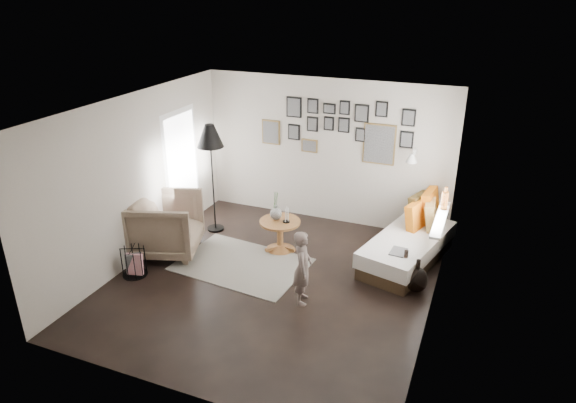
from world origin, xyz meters
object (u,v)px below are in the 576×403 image
at_px(child, 303,267).
at_px(pedestal_table, 280,236).
at_px(demijohn_small, 416,279).
at_px(armchair, 166,225).
at_px(floor_lamp, 210,140).
at_px(magazine_basket, 134,262).
at_px(demijohn_large, 404,271).
at_px(daybed, 409,243).
at_px(vase, 276,211).

bearing_deg(child, pedestal_table, 18.13).
distance_m(demijohn_small, child, 1.68).
relative_size(armchair, child, 1.00).
bearing_deg(pedestal_table, floor_lamp, 169.13).
height_order(floor_lamp, child, floor_lamp).
bearing_deg(magazine_basket, child, 6.77).
height_order(pedestal_table, demijohn_large, demijohn_large).
height_order(pedestal_table, daybed, daybed).
distance_m(pedestal_table, child, 1.55).
bearing_deg(daybed, armchair, -147.52).
distance_m(pedestal_table, armchair, 1.85).
distance_m(pedestal_table, daybed, 2.06).
distance_m(floor_lamp, magazine_basket, 2.35).
distance_m(demijohn_large, demijohn_small, 0.23).
bearing_deg(vase, child, -53.52).
bearing_deg(daybed, floor_lamp, -162.39).
xyz_separation_m(daybed, armchair, (-3.67, -1.21, 0.19)).
xyz_separation_m(daybed, demijohn_large, (0.08, -0.76, -0.08)).
bearing_deg(demijohn_small, pedestal_table, 169.71).
relative_size(magazine_basket, child, 0.44).
relative_size(vase, floor_lamp, 0.25).
bearing_deg(child, magazine_basket, 80.39).
xyz_separation_m(vase, demijohn_large, (2.16, -0.31, -0.45)).
xyz_separation_m(magazine_basket, child, (2.58, 0.31, 0.31)).
height_order(floor_lamp, magazine_basket, floor_lamp).
distance_m(vase, daybed, 2.16).
bearing_deg(magazine_basket, demijohn_large, 18.39).
height_order(floor_lamp, demijohn_small, floor_lamp).
height_order(vase, floor_lamp, floor_lamp).
bearing_deg(demijohn_small, demijohn_large, 148.09).
relative_size(floor_lamp, magazine_basket, 4.11).
bearing_deg(demijohn_small, armchair, -175.12).
bearing_deg(demijohn_large, child, -141.92).
height_order(daybed, magazine_basket, daybed).
xyz_separation_m(armchair, child, (2.53, -0.50, 0.05)).
bearing_deg(demijohn_small, daybed, 107.35).
bearing_deg(child, demijohn_small, -75.74).
distance_m(daybed, armchair, 3.87).
distance_m(armchair, demijohn_large, 3.79).
xyz_separation_m(vase, daybed, (2.08, 0.44, -0.37)).
relative_size(vase, daybed, 0.23).
bearing_deg(pedestal_table, demijohn_large, -8.01).
xyz_separation_m(floor_lamp, demijohn_small, (3.64, -0.68, -1.47)).
height_order(pedestal_table, demijohn_small, pedestal_table).
relative_size(armchair, demijohn_small, 2.10).
xyz_separation_m(pedestal_table, vase, (-0.08, 0.02, 0.43)).
xyz_separation_m(pedestal_table, child, (0.86, -1.25, 0.29)).
bearing_deg(demijohn_large, pedestal_table, 171.99).
bearing_deg(pedestal_table, daybed, 13.07).
xyz_separation_m(pedestal_table, demijohn_small, (2.28, -0.41, -0.05)).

